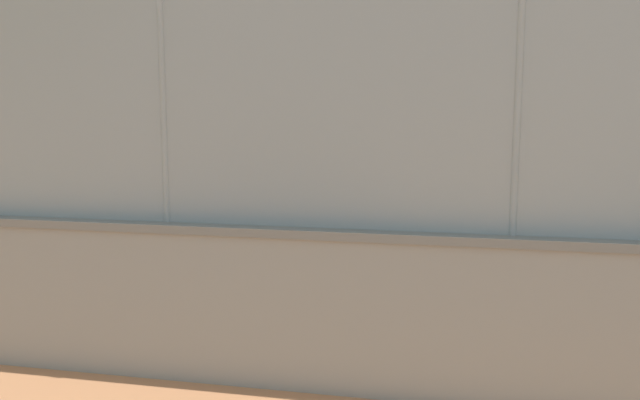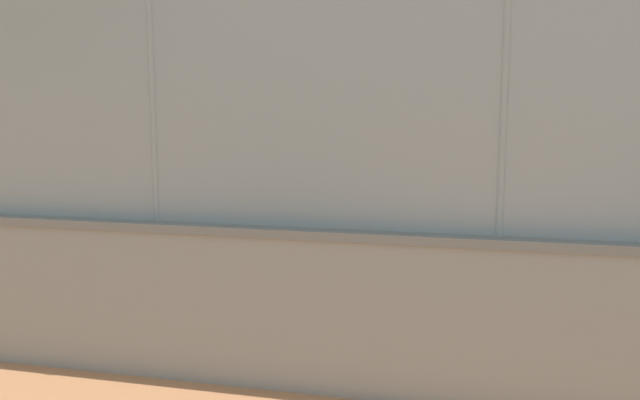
# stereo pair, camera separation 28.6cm
# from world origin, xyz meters

# --- Properties ---
(ground_plane) EXTENTS (260.00, 260.00, 0.00)m
(ground_plane) POSITION_xyz_m (0.00, 0.00, 0.00)
(ground_plane) COLOR #B27247
(perimeter_wall) EXTENTS (32.92, 1.39, 1.54)m
(perimeter_wall) POSITION_xyz_m (0.99, 9.61, 0.78)
(perimeter_wall) COLOR gray
(perimeter_wall) RESTS_ON ground_plane
(fence_panel_on_wall) EXTENTS (32.32, 1.02, 2.22)m
(fence_panel_on_wall) POSITION_xyz_m (0.99, 9.61, 2.65)
(fence_panel_on_wall) COLOR gray
(fence_panel_on_wall) RESTS_ON perimeter_wall
(player_at_service_line) EXTENTS (1.17, 0.70, 1.51)m
(player_at_service_line) POSITION_xyz_m (-3.12, 4.65, 0.88)
(player_at_service_line) COLOR black
(player_at_service_line) RESTS_ON ground_plane
(player_crossing_court) EXTENTS (0.71, 0.75, 1.47)m
(player_crossing_court) POSITION_xyz_m (2.98, 0.38, 0.86)
(player_crossing_court) COLOR #B2B2B2
(player_crossing_court) RESTS_ON ground_plane
(sports_ball) EXTENTS (0.23, 0.23, 0.23)m
(sports_ball) POSITION_xyz_m (-2.46, 5.94, 1.18)
(sports_ball) COLOR white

